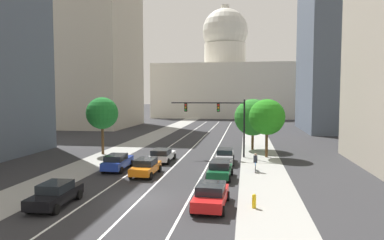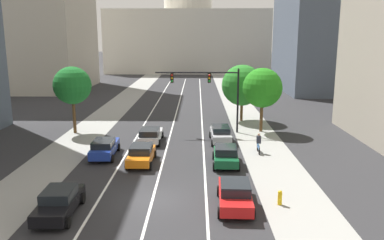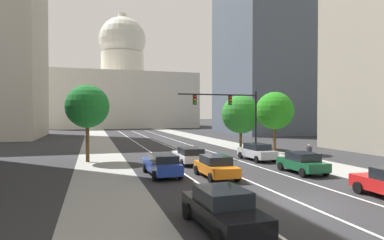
{
  "view_description": "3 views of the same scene",
  "coord_description": "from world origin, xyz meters",
  "views": [
    {
      "loc": [
        7.08,
        -22.45,
        7.12
      ],
      "look_at": [
        -0.57,
        26.84,
        3.54
      ],
      "focal_mm": 32.56,
      "sensor_mm": 36.0,
      "label": 1
    },
    {
      "loc": [
        2.72,
        -22.52,
        9.82
      ],
      "look_at": [
        2.23,
        14.79,
        1.87
      ],
      "focal_mm": 36.8,
      "sensor_mm": 36.0,
      "label": 2
    },
    {
      "loc": [
        -9.56,
        -13.23,
        4.3
      ],
      "look_at": [
        1.19,
        21.66,
        3.6
      ],
      "focal_mm": 30.42,
      "sensor_mm": 36.0,
      "label": 3
    }
  ],
  "objects": [
    {
      "name": "car_silver",
      "position": [
        4.96,
        13.6,
        0.81
      ],
      "size": [
        2.06,
        4.51,
        1.54
      ],
      "rotation": [
        0.0,
        0.0,
        1.6
      ],
      "color": "#B2B5BA",
      "rests_on": "ground"
    },
    {
      "name": "street_tree_mid_right",
      "position": [
        7.98,
        23.26,
        4.24
      ],
      "size": [
        4.78,
        4.78,
        6.63
      ],
      "color": "#51381E",
      "rests_on": "ground"
    },
    {
      "name": "car_green",
      "position": [
        4.95,
        6.79,
        0.78
      ],
      "size": [
        2.13,
        4.17,
        1.51
      ],
      "rotation": [
        0.0,
        0.0,
        1.54
      ],
      "color": "#14512D",
      "rests_on": "ground"
    },
    {
      "name": "car_white",
      "position": [
        -1.65,
        13.31,
        0.76
      ],
      "size": [
        2.12,
        4.46,
        1.44
      ],
      "rotation": [
        0.0,
        0.0,
        1.56
      ],
      "color": "silver",
      "rests_on": "ground"
    },
    {
      "name": "lane_stripe_center",
      "position": [
        0.0,
        25.0,
        0.01
      ],
      "size": [
        0.16,
        90.0,
        0.01
      ],
      "primitive_type": "cube",
      "color": "white",
      "rests_on": "ground"
    },
    {
      "name": "lane_stripe_left",
      "position": [
        -3.3,
        25.0,
        0.01
      ],
      "size": [
        0.16,
        90.0,
        0.01
      ],
      "primitive_type": "cube",
      "color": "white",
      "rests_on": "ground"
    },
    {
      "name": "ground_plane",
      "position": [
        0.0,
        40.0,
        0.0
      ],
      "size": [
        400.0,
        400.0,
        0.0
      ],
      "primitive_type": "plane",
      "color": "#2B2B2D"
    },
    {
      "name": "capitol_building",
      "position": [
        0.0,
        93.99,
        11.81
      ],
      "size": [
        43.96,
        25.88,
        36.56
      ],
      "color": "beige",
      "rests_on": "ground"
    },
    {
      "name": "sidewalk_left",
      "position": [
        -8.75,
        35.0,
        0.01
      ],
      "size": [
        4.29,
        130.0,
        0.01
      ],
      "primitive_type": "cube",
      "color": "gray",
      "rests_on": "ground"
    },
    {
      "name": "office_tower_far_right",
      "position": [
        29.14,
        50.55,
        21.5
      ],
      "size": [
        22.17,
        21.45,
        42.93
      ],
      "color": "#4C5666",
      "rests_on": "ground"
    },
    {
      "name": "car_black",
      "position": [
        -4.96,
        -2.13,
        0.78
      ],
      "size": [
        2.1,
        4.62,
        1.53
      ],
      "rotation": [
        0.0,
        0.0,
        1.6
      ],
      "color": "black",
      "rests_on": "ground"
    },
    {
      "name": "traffic_signal_mast",
      "position": [
        4.2,
        17.41,
        4.86
      ],
      "size": [
        8.54,
        0.39,
        6.64
      ],
      "color": "black",
      "rests_on": "ground"
    },
    {
      "name": "cyclist",
      "position": [
        8.01,
        10.08,
        0.85
      ],
      "size": [
        0.37,
        1.7,
        1.72
      ],
      "rotation": [
        0.0,
        0.0,
        1.55
      ],
      "color": "black",
      "rests_on": "ground"
    },
    {
      "name": "car_orange",
      "position": [
        -1.65,
        7.04,
        0.78
      ],
      "size": [
        2.02,
        4.4,
        1.49
      ],
      "rotation": [
        0.0,
        0.0,
        1.56
      ],
      "color": "orange",
      "rests_on": "ground"
    },
    {
      "name": "sidewalk_right",
      "position": [
        8.75,
        35.0,
        0.01
      ],
      "size": [
        4.29,
        130.0,
        0.01
      ],
      "primitive_type": "cube",
      "color": "gray",
      "rests_on": "ground"
    },
    {
      "name": "street_tree_near_right",
      "position": [
        9.46,
        17.9,
        4.62
      ],
      "size": [
        4.09,
        4.09,
        6.68
      ],
      "color": "#51381E",
      "rests_on": "ground"
    },
    {
      "name": "street_tree_mid_left",
      "position": [
        -9.96,
        17.04,
        4.94
      ],
      "size": [
        3.83,
        3.83,
        6.88
      ],
      "color": "#51381E",
      "rests_on": "ground"
    },
    {
      "name": "car_blue",
      "position": [
        -4.95,
        8.78,
        0.8
      ],
      "size": [
        2.1,
        4.84,
        1.53
      ],
      "rotation": [
        0.0,
        0.0,
        1.61
      ],
      "color": "#1E389E",
      "rests_on": "ground"
    },
    {
      "name": "lane_stripe_right",
      "position": [
        3.3,
        25.0,
        0.01
      ],
      "size": [
        0.16,
        90.0,
        0.01
      ],
      "primitive_type": "cube",
      "color": "white",
      "rests_on": "ground"
    }
  ]
}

